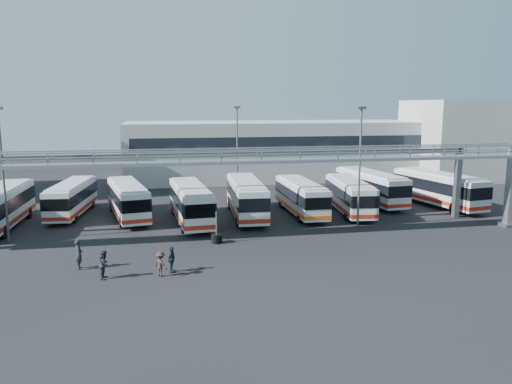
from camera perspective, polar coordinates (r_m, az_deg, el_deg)
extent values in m
plane|color=black|center=(33.93, -2.96, -7.81)|extent=(140.00, 140.00, 0.00)
cube|color=gray|center=(47.86, 27.13, 0.37)|extent=(0.70, 0.70, 6.60)
cube|color=#4C4F54|center=(48.43, 26.84, -3.34)|extent=(1.40, 1.40, 0.25)
cube|color=gray|center=(37.52, -4.14, 3.42)|extent=(50.00, 1.80, 0.22)
cube|color=gray|center=(36.59, -3.99, 4.75)|extent=(50.00, 0.10, 0.10)
cube|color=gray|center=(38.27, -4.31, 4.97)|extent=(50.00, 0.10, 0.10)
cube|color=#4C4F54|center=(41.46, -4.82, 4.30)|extent=(45.00, 0.50, 0.35)
cube|color=#9E9E99|center=(72.21, 2.15, 4.86)|extent=(42.00, 14.00, 8.00)
cube|color=#B2B2AD|center=(77.00, 22.54, 5.55)|extent=(14.00, 12.00, 11.00)
cylinder|color=#4C4F54|center=(41.96, -26.90, 1.54)|extent=(0.18, 0.18, 10.00)
cylinder|color=#4C4F54|center=(42.70, 11.75, 2.54)|extent=(0.18, 0.18, 10.00)
cube|color=#4C4F54|center=(42.37, 11.99, 9.39)|extent=(0.70, 0.35, 0.22)
cylinder|color=#4C4F54|center=(54.94, -2.15, 4.33)|extent=(0.18, 0.18, 10.00)
cube|color=#4C4F54|center=(54.68, -2.19, 9.66)|extent=(0.70, 0.35, 0.22)
cube|color=silver|center=(47.31, -27.11, -1.46)|extent=(2.81, 11.48, 2.86)
cube|color=black|center=(47.25, -27.14, -1.06)|extent=(2.87, 11.54, 1.14)
cube|color=#A32214|center=(47.50, -27.02, -2.66)|extent=(2.86, 11.53, 0.36)
cube|color=silver|center=(47.06, -27.26, 0.35)|extent=(2.53, 10.33, 0.17)
cylinder|color=black|center=(43.82, -26.87, -4.11)|extent=(0.33, 1.04, 1.04)
cylinder|color=black|center=(51.34, -27.08, -2.21)|extent=(0.33, 1.04, 1.04)
cylinder|color=black|center=(50.69, -24.53, -2.16)|extent=(0.33, 1.04, 1.04)
cube|color=silver|center=(50.17, -20.30, -0.60)|extent=(3.42, 10.53, 2.58)
cube|color=black|center=(50.12, -20.32, -0.26)|extent=(3.49, 10.59, 1.03)
cube|color=#A32214|center=(50.33, -20.24, -1.63)|extent=(3.48, 10.58, 0.33)
cube|color=silver|center=(49.95, -20.40, 0.94)|extent=(3.08, 9.47, 0.15)
cylinder|color=black|center=(47.59, -22.47, -2.81)|extent=(0.38, 0.96, 0.94)
cylinder|color=black|center=(47.00, -20.01, -2.81)|extent=(0.38, 0.96, 0.94)
cylinder|color=black|center=(53.80, -20.40, -1.28)|extent=(0.38, 0.96, 0.94)
cylinder|color=black|center=(53.28, -18.21, -1.26)|extent=(0.38, 0.96, 0.94)
cube|color=silver|center=(47.44, -14.45, -0.79)|extent=(4.44, 10.99, 2.68)
cube|color=black|center=(47.39, -14.47, -0.41)|extent=(4.51, 11.06, 1.07)
cube|color=#A32214|center=(47.62, -14.40, -1.91)|extent=(4.50, 11.05, 0.34)
cube|color=silver|center=(47.21, -14.53, 0.90)|extent=(4.00, 9.89, 0.16)
cylinder|color=black|center=(44.23, -15.18, -3.30)|extent=(0.47, 1.01, 0.97)
cylinder|color=black|center=(44.53, -12.37, -3.09)|extent=(0.47, 1.01, 0.97)
cylinder|color=black|center=(50.91, -16.15, -1.63)|extent=(0.47, 1.01, 0.97)
cylinder|color=black|center=(51.17, -13.70, -1.47)|extent=(0.47, 1.01, 0.97)
cube|color=silver|center=(44.47, -7.49, -1.17)|extent=(3.34, 11.29, 2.78)
cube|color=black|center=(44.41, -7.49, -0.75)|extent=(3.40, 11.36, 1.11)
cube|color=#A32214|center=(44.67, -7.46, -2.41)|extent=(3.39, 11.35, 0.35)
cube|color=silver|center=(44.22, -7.53, 0.71)|extent=(3.00, 10.16, 0.16)
cylinder|color=black|center=(41.17, -8.34, -4.00)|extent=(0.38, 1.03, 1.01)
cylinder|color=black|center=(41.49, -5.19, -3.82)|extent=(0.38, 1.03, 1.01)
cylinder|color=black|center=(48.08, -9.39, -2.01)|extent=(0.38, 1.03, 1.01)
cylinder|color=black|center=(48.36, -6.69, -1.88)|extent=(0.38, 1.03, 1.01)
cube|color=silver|center=(46.36, -1.13, -0.57)|extent=(3.19, 11.55, 2.86)
cube|color=black|center=(46.30, -1.13, -0.16)|extent=(3.25, 11.61, 1.14)
cube|color=#A32214|center=(46.55, -1.13, -1.80)|extent=(3.24, 11.60, 0.36)
cube|color=silver|center=(46.11, -1.14, 1.27)|extent=(2.87, 10.39, 0.17)
cylinder|color=black|center=(42.95, -2.09, -3.30)|extent=(0.37, 1.05, 1.04)
cylinder|color=black|center=(43.25, 1.02, -3.20)|extent=(0.37, 1.05, 1.04)
cylinder|color=black|center=(50.07, -2.98, -1.40)|extent=(0.37, 1.05, 1.04)
cylinder|color=black|center=(50.33, -0.30, -1.33)|extent=(0.37, 1.05, 1.04)
cube|color=silver|center=(47.69, 5.15, -0.50)|extent=(2.43, 10.51, 2.62)
cube|color=black|center=(47.64, 5.15, -0.14)|extent=(2.49, 10.57, 1.05)
cube|color=#EC5A16|center=(47.87, 5.13, -1.60)|extent=(2.48, 10.56, 0.33)
cube|color=silver|center=(47.46, 5.17, 1.14)|extent=(2.19, 9.46, 0.15)
cylinder|color=black|center=(44.49, 5.02, -2.92)|extent=(0.29, 0.96, 0.95)
cylinder|color=black|center=(45.13, 7.64, -2.79)|extent=(0.29, 0.96, 0.95)
cylinder|color=black|center=(50.83, 2.89, -1.28)|extent=(0.29, 0.96, 0.95)
cylinder|color=black|center=(51.39, 5.21, -1.19)|extent=(0.29, 0.96, 0.95)
cube|color=silver|center=(48.97, 10.63, -0.34)|extent=(3.67, 10.83, 2.65)
cube|color=black|center=(48.92, 10.64, 0.02)|extent=(3.74, 10.90, 1.06)
cube|color=#A32214|center=(49.14, 10.60, -1.42)|extent=(3.72, 10.89, 0.34)
cube|color=silver|center=(48.74, 10.68, 1.29)|extent=(3.30, 9.75, 0.15)
cylinder|color=black|center=(45.72, 10.34, -2.69)|extent=(0.40, 0.99, 0.97)
cylinder|color=black|center=(46.31, 12.95, -2.62)|extent=(0.40, 0.99, 0.97)
cylinder|color=black|center=(52.19, 8.48, -1.08)|extent=(0.40, 0.99, 0.97)
cylinder|color=black|center=(52.71, 10.79, -1.04)|extent=(0.40, 0.99, 0.97)
cube|color=silver|center=(53.93, 12.94, 0.63)|extent=(3.64, 11.45, 2.81)
cube|color=black|center=(53.88, 12.95, 0.97)|extent=(3.71, 11.51, 1.13)
cube|color=#A32214|center=(54.10, 12.90, -0.42)|extent=(3.70, 11.50, 0.36)
cube|color=silver|center=(53.72, 13.00, 2.19)|extent=(3.28, 10.30, 0.16)
cylinder|color=black|center=(50.53, 13.74, -1.58)|extent=(0.41, 1.05, 1.02)
cylinder|color=black|center=(51.73, 15.96, -1.42)|extent=(0.41, 1.05, 1.02)
cylinder|color=black|center=(56.74, 10.08, -0.21)|extent=(0.41, 1.05, 1.02)
cylinder|color=black|center=(57.81, 12.13, -0.10)|extent=(0.41, 1.05, 1.02)
cube|color=silver|center=(54.53, 20.10, 0.41)|extent=(4.47, 11.77, 2.87)
cube|color=black|center=(54.48, 20.12, 0.77)|extent=(4.54, 11.84, 1.15)
cube|color=#A32214|center=(54.70, 20.04, -0.64)|extent=(4.52, 11.82, 0.37)
cube|color=silver|center=(54.32, 20.20, 2.00)|extent=(4.02, 10.59, 0.17)
cylinder|color=black|center=(51.29, 21.66, -1.82)|extent=(0.48, 1.08, 1.04)
cylinder|color=black|center=(52.90, 23.57, -1.61)|extent=(0.48, 1.08, 1.04)
cylinder|color=black|center=(56.83, 16.71, -0.46)|extent=(0.48, 1.08, 1.04)
cylinder|color=black|center=(58.28, 18.57, -0.30)|extent=(0.48, 1.08, 1.04)
imported|color=black|center=(33.86, -19.58, -6.72)|extent=(0.53, 0.75, 1.92)
imported|color=#23202C|center=(31.62, -16.91, -7.92)|extent=(0.80, 0.95, 1.74)
imported|color=#322321|center=(31.21, -10.83, -8.08)|extent=(1.07, 1.15, 1.55)
imported|color=#1A2530|center=(31.84, -9.62, -7.60)|extent=(0.74, 1.03, 1.63)
cylinder|color=black|center=(38.13, -4.51, -5.64)|extent=(0.85, 0.85, 0.20)
cylinder|color=black|center=(38.07, -4.51, -5.32)|extent=(0.85, 0.85, 0.20)
cylinder|color=black|center=(38.02, -4.52, -5.00)|extent=(0.85, 0.85, 0.20)
cylinder|color=#4C4F54|center=(37.86, -4.53, -4.06)|extent=(0.12, 0.12, 2.41)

